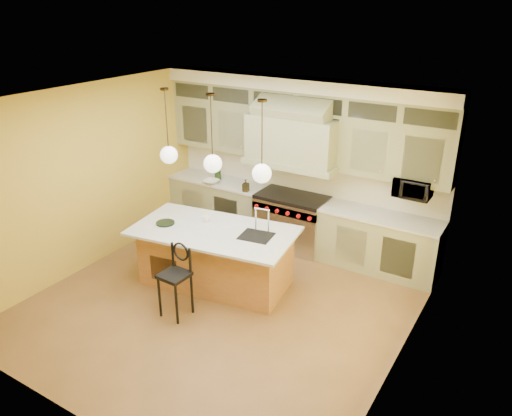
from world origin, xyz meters
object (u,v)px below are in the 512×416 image
Objects in this scene: range at (292,221)px; counter_stool at (176,276)px; microwave at (413,188)px; kitchen_island at (216,255)px.

counter_stool is (-0.38, -2.64, 0.10)m from range.
range is 2.67m from counter_stool.
counter_stool is 1.93× the size of microwave.
kitchen_island is 2.44× the size of counter_stool.
microwave is at bearing 29.03° from kitchen_island.
microwave reaches higher than counter_stool.
counter_stool reaches higher than range.
microwave reaches higher than range.
range is at bearing 68.40° from kitchen_island.
kitchen_island reaches higher than range.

